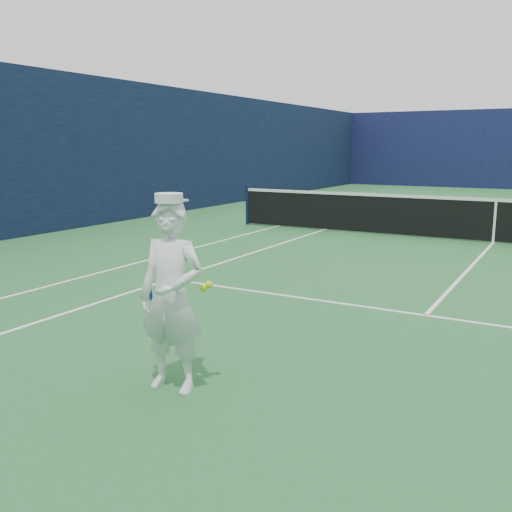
# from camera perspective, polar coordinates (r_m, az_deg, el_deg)

# --- Properties ---
(ground) EXTENTS (80.00, 80.00, 0.00)m
(ground) POSITION_cam_1_polar(r_m,az_deg,el_deg) (13.86, 22.61, 1.18)
(ground) COLOR #25622E
(ground) RESTS_ON ground
(court_markings) EXTENTS (11.03, 23.83, 0.01)m
(court_markings) POSITION_cam_1_polar(r_m,az_deg,el_deg) (13.86, 22.61, 1.20)
(court_markings) COLOR white
(court_markings) RESTS_ON ground
(windscreen_fence) EXTENTS (20.12, 36.12, 4.00)m
(windscreen_fence) POSITION_cam_1_polar(r_m,az_deg,el_deg) (13.70, 23.23, 9.46)
(windscreen_fence) COLOR #0F1339
(windscreen_fence) RESTS_ON ground
(tennis_net) EXTENTS (12.88, 0.09, 1.07)m
(tennis_net) POSITION_cam_1_polar(r_m,az_deg,el_deg) (13.79, 22.78, 3.46)
(tennis_net) COLOR #141E4C
(tennis_net) RESTS_ON ground
(tennis_player) EXTENTS (0.78, 0.47, 1.75)m
(tennis_player) POSITION_cam_1_polar(r_m,az_deg,el_deg) (5.04, -8.44, -4.00)
(tennis_player) COLOR white
(tennis_player) RESTS_ON ground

